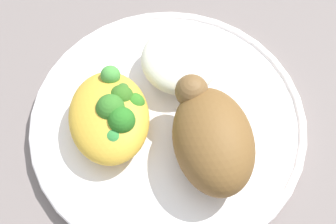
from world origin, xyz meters
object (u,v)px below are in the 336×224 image
object	(u,v)px
rice_pile	(180,60)
mac_cheese_with_broccoli	(111,113)
roasted_chicken	(212,137)
plate	(168,120)

from	to	relation	value
rice_pile	mac_cheese_with_broccoli	bearing A→B (deg)	123.54
mac_cheese_with_broccoli	roasted_chicken	bearing A→B (deg)	-118.21
roasted_chicken	mac_cheese_with_broccoli	size ratio (longest dim) A/B	1.13
rice_pile	mac_cheese_with_broccoli	distance (m)	0.10
plate	roasted_chicken	world-z (taller)	roasted_chicken
roasted_chicken	rice_pile	xyz separation A→B (m)	(0.10, 0.01, -0.01)
roasted_chicken	rice_pile	world-z (taller)	roasted_chicken
roasted_chicken	mac_cheese_with_broccoli	world-z (taller)	roasted_chicken
plate	rice_pile	size ratio (longest dim) A/B	3.36
plate	rice_pile	bearing A→B (deg)	-22.23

